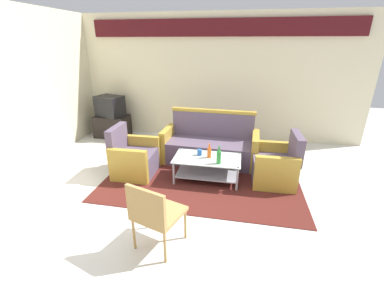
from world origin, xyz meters
The scene contains 13 objects.
ground_plane centered at (0.00, 0.00, 0.00)m, with size 14.00×14.00×0.00m, color silver.
wall_back centered at (0.00, 3.05, 1.48)m, with size 6.52×0.19×2.80m.
rug centered at (-0.02, 0.90, 0.01)m, with size 3.24×2.17×0.01m, color #511E19.
couch centered at (0.02, 1.59, 0.32)m, with size 1.83×0.81×0.96m.
armchair_left centered at (-1.23, 0.83, 0.29)m, with size 0.71×0.77×0.85m.
armchair_right centered at (1.18, 0.99, 0.29)m, with size 0.71×0.77×0.85m.
coffee_table centered at (0.06, 0.83, 0.27)m, with size 1.10×0.60×0.40m.
bottle_green centered at (0.27, 0.66, 0.52)m, with size 0.07×0.07×0.30m.
bottle_orange centered at (0.09, 0.85, 0.50)m, with size 0.07×0.07×0.25m.
cup centered at (-0.08, 0.92, 0.46)m, with size 0.08×0.08×0.10m, color #2659A5.
tv_stand centered at (-2.52, 2.55, 0.26)m, with size 0.80×0.50×0.52m, color black.
television centered at (-2.52, 2.55, 0.76)m, with size 0.70×0.59×0.48m.
wicker_chair centered at (-0.29, -0.83, 0.49)m, with size 0.60×0.60×0.84m.
Camera 1 is at (0.55, -3.00, 2.20)m, focal length 24.08 mm.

